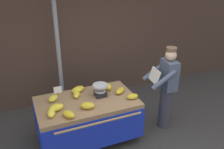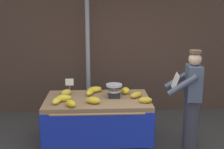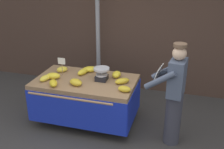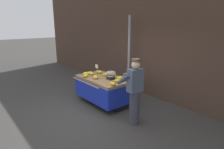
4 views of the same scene
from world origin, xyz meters
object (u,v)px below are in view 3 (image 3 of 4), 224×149
object	(u,v)px
street_pole	(98,32)
weighing_scale	(102,74)
banana_bunch_2	(76,82)
banana_bunch_3	(53,83)
banana_bunch_8	(62,69)
banana_bunch_9	(122,81)
banana_bunch_7	(90,69)
banana_bunch_4	(45,78)
price_sign	(62,63)
banana_bunch_5	(53,76)
banana_cart	(86,91)
banana_bunch_6	(117,74)
banana_bunch_0	(124,89)
vendor_person	(174,95)
banana_bunch_1	(83,72)

from	to	relation	value
street_pole	weighing_scale	distance (m)	1.40
banana_bunch_2	banana_bunch_3	size ratio (longest dim) A/B	1.03
banana_bunch_8	banana_bunch_9	world-z (taller)	banana_bunch_8
banana_bunch_3	banana_bunch_7	world-z (taller)	banana_bunch_3
banana_bunch_4	banana_bunch_8	bearing A→B (deg)	75.98
price_sign	banana_bunch_2	xyz separation A→B (m)	(0.41, -0.33, -0.19)
banana_bunch_5	banana_bunch_9	world-z (taller)	banana_bunch_5
banana_cart	banana_bunch_9	world-z (taller)	banana_bunch_9
street_pole	banana_bunch_6	bearing A→B (deg)	-55.93
banana_bunch_0	banana_bunch_9	size ratio (longest dim) A/B	0.82
street_pole	banana_bunch_7	size ratio (longest dim) A/B	9.91
weighing_scale	vendor_person	distance (m)	1.32
banana_bunch_9	banana_bunch_1	bearing A→B (deg)	166.66
banana_bunch_9	banana_bunch_3	bearing A→B (deg)	-159.11
weighing_scale	banana_bunch_1	size ratio (longest dim) A/B	1.04
banana_bunch_8	vendor_person	xyz separation A→B (m)	(2.13, -0.43, -0.03)
banana_bunch_6	price_sign	bearing A→B (deg)	-169.53
banana_bunch_2	banana_bunch_3	distance (m)	0.38
banana_bunch_0	banana_bunch_1	bearing A→B (deg)	152.19
banana_bunch_2	banana_bunch_8	world-z (taller)	banana_bunch_2
banana_bunch_2	banana_bunch_3	bearing A→B (deg)	-159.10
price_sign	banana_bunch_9	distance (m)	1.17
banana_bunch_8	price_sign	bearing A→B (deg)	-62.69
banana_bunch_2	banana_bunch_8	size ratio (longest dim) A/B	1.14
price_sign	banana_bunch_5	world-z (taller)	price_sign
banana_bunch_3	banana_bunch_6	size ratio (longest dim) A/B	1.09
weighing_scale	banana_bunch_0	xyz separation A→B (m)	(0.50, -0.33, -0.07)
street_pole	weighing_scale	bearing A→B (deg)	-68.62
banana_cart	banana_bunch_4	size ratio (longest dim) A/B	7.27
street_pole	banana_bunch_6	xyz separation A→B (m)	(0.70, -1.04, -0.49)
price_sign	banana_bunch_4	world-z (taller)	price_sign
vendor_person	banana_bunch_7	bearing A→B (deg)	160.05
banana_bunch_5	banana_bunch_7	size ratio (longest dim) A/B	0.88
banana_bunch_3	banana_bunch_6	distance (m)	1.14
banana_cart	banana_bunch_8	distance (m)	0.66
banana_bunch_1	banana_bunch_7	bearing A→B (deg)	65.32
price_sign	banana_bunch_4	distance (m)	0.41
banana_bunch_0	banana_bunch_7	xyz separation A→B (m)	(-0.84, 0.65, 0.00)
banana_bunch_1	vendor_person	bearing A→B (deg)	-13.90
banana_bunch_4	weighing_scale	bearing A→B (deg)	17.00
banana_bunch_6	banana_bunch_7	size ratio (longest dim) A/B	0.77
street_pole	banana_bunch_8	distance (m)	1.24
price_sign	banana_bunch_6	bearing A→B (deg)	10.47
banana_bunch_2	banana_bunch_4	size ratio (longest dim) A/B	0.98
banana_bunch_0	price_sign	bearing A→B (deg)	164.80
banana_cart	banana_bunch_0	distance (m)	0.88
banana_bunch_5	vendor_person	size ratio (longest dim) A/B	0.15
banana_bunch_1	vendor_person	distance (m)	1.76
price_sign	banana_bunch_4	size ratio (longest dim) A/B	1.36
banana_bunch_0	banana_bunch_6	world-z (taller)	banana_bunch_6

